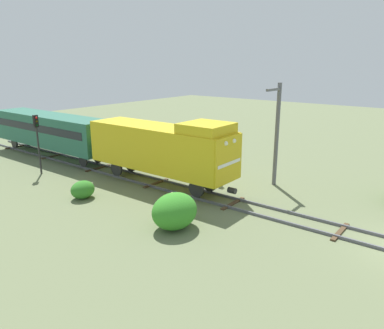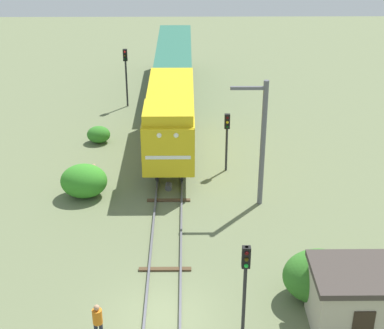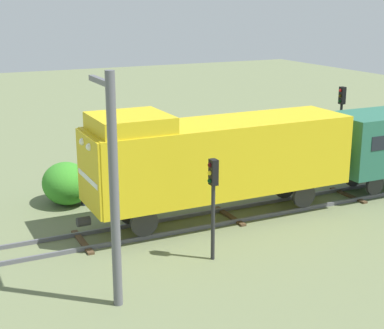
{
  "view_description": "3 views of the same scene",
  "coord_description": "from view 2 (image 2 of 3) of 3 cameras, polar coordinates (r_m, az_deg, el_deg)",
  "views": [
    {
      "loc": [
        -18.31,
        -1.47,
        8.41
      ],
      "look_at": [
        -0.95,
        11.94,
        2.3
      ],
      "focal_mm": 35.0,
      "sensor_mm": 36.0,
      "label": 1
    },
    {
      "loc": [
        1.02,
        -18.77,
        16.12
      ],
      "look_at": [
        1.31,
        11.34,
        1.36
      ],
      "focal_mm": 55.0,
      "sensor_mm": 36.0,
      "label": 2
    },
    {
      "loc": [
        20.33,
        4.32,
        8.84
      ],
      "look_at": [
        -1.41,
        14.83,
        2.09
      ],
      "focal_mm": 55.0,
      "sensor_mm": 36.0,
      "label": 3
    }
  ],
  "objects": [
    {
      "name": "traffic_signal_near",
      "position": [
        22.52,
        5.2,
        -10.48
      ],
      "size": [
        0.32,
        0.34,
        3.92
      ],
      "color": "#262628",
      "rests_on": "ground"
    },
    {
      "name": "worker_by_signal",
      "position": [
        33.59,
        -9.43,
        -1.03
      ],
      "size": [
        0.38,
        0.38,
        1.7
      ],
      "rotation": [
        0.0,
        0.0,
        3.84
      ],
      "color": "#262B38",
      "rests_on": "ground"
    },
    {
      "name": "ground_plane",
      "position": [
        24.76,
        -2.87,
        -14.55
      ],
      "size": [
        114.52,
        114.52,
        0.0
      ],
      "primitive_type": "plane",
      "color": "#66704C"
    },
    {
      "name": "passenger_car_leading",
      "position": [
        49.27,
        -1.74,
        10.09
      ],
      "size": [
        2.84,
        14.0,
        3.66
      ],
      "color": "#26604C",
      "rests_on": "railway_track"
    },
    {
      "name": "bush_near",
      "position": [
        39.99,
        -9.04,
        2.89
      ],
      "size": [
        1.56,
        1.28,
        1.14
      ],
      "primitive_type": "ellipsoid",
      "color": "#327A26",
      "rests_on": "ground"
    },
    {
      "name": "worker_near_track",
      "position": [
        23.36,
        -9.14,
        -14.66
      ],
      "size": [
        0.38,
        0.38,
        1.7
      ],
      "rotation": [
        0.0,
        0.0,
        0.08
      ],
      "color": "#262B38",
      "rests_on": "ground"
    },
    {
      "name": "bush_mid",
      "position": [
        33.18,
        -10.44,
        -1.58
      ],
      "size": [
        2.6,
        2.12,
        1.89
      ],
      "primitive_type": "ellipsoid",
      "color": "#358826",
      "rests_on": "ground"
    },
    {
      "name": "relay_hut",
      "position": [
        24.21,
        15.47,
        -12.5
      ],
      "size": [
        3.5,
        2.9,
        2.74
      ],
      "color": "#B2A893",
      "rests_on": "ground"
    },
    {
      "name": "catenary_mast",
      "position": [
        30.88,
        6.78,
        2.32
      ],
      "size": [
        1.94,
        0.28,
        7.03
      ],
      "color": "#595960",
      "rests_on": "ground"
    },
    {
      "name": "traffic_signal_far",
      "position": [
        45.46,
        -6.44,
        9.35
      ],
      "size": [
        0.32,
        0.34,
        4.53
      ],
      "color": "#262628",
      "rests_on": "ground"
    },
    {
      "name": "railway_track",
      "position": [
        24.72,
        -2.88,
        -14.42
      ],
      "size": [
        2.4,
        76.35,
        0.16
      ],
      "color": "#595960",
      "rests_on": "ground"
    },
    {
      "name": "bush_far",
      "position": [
        25.55,
        12.22,
        -10.55
      ],
      "size": [
        3.06,
        2.51,
        2.23
      ],
      "primitive_type": "ellipsoid",
      "color": "#347726",
      "rests_on": "ground"
    },
    {
      "name": "locomotive",
      "position": [
        36.55,
        -2.12,
        4.68
      ],
      "size": [
        2.9,
        11.6,
        4.6
      ],
      "color": "gold",
      "rests_on": "railway_track"
    },
    {
      "name": "traffic_signal_mid",
      "position": [
        34.9,
        3.41,
        3.21
      ],
      "size": [
        0.32,
        0.34,
        3.66
      ],
      "color": "#262628",
      "rests_on": "ground"
    }
  ]
}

